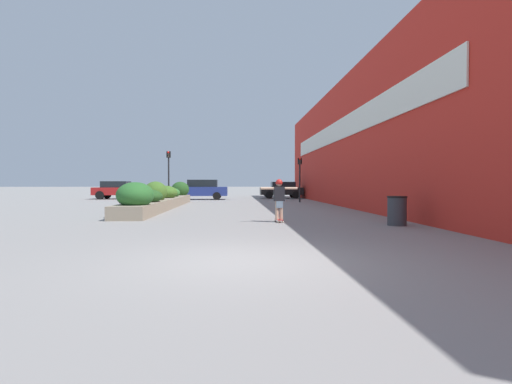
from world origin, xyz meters
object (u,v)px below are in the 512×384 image
Objects in this scene: skateboarder at (279,195)px; traffic_light_right at (300,172)px; car_leftmost at (282,190)px; car_center_right at (201,189)px; trash_bin at (397,211)px; car_center_left at (117,190)px; traffic_light_left at (169,168)px; skateboard at (279,220)px.

skateboarder is 15.01m from traffic_light_right.
car_center_right reaches higher than car_leftmost.
skateboarder reaches higher than trash_bin.
car_leftmost is at bearing 94.17° from car_center_left.
traffic_light_left is at bearing 121.44° from trash_bin.
traffic_light_left is (-6.38, 15.22, 1.53)m from skateboarder.
trash_bin is 22.53m from car_center_right.
skateboard is at bearing 29.10° from car_center_left.
skateboard is at bearing -167.37° from car_center_right.
skateboard is 0.14× the size of car_center_right.
trash_bin is 0.24× the size of car_center_left.
traffic_light_left is 1.15× the size of traffic_light_right.
traffic_light_right reaches higher than skateboarder.
skateboarder is 20.23m from car_center_right.
car_center_right is 9.18m from traffic_light_right.
car_center_right is at bearing 66.55° from traffic_light_left.
car_center_left is 1.24× the size of traffic_light_right.
car_center_left is at bearing 156.28° from traffic_light_right.
car_center_left reaches higher than skateboard.
traffic_light_right reaches higher than car_center_left.
trash_bin is 19.44m from traffic_light_left.
skateboarder reaches higher than skateboard.
car_center_right is at bearing 109.35° from car_leftmost.
car_center_right is at bearing 95.05° from skateboarder.
trash_bin is (3.70, -1.27, 0.41)m from skateboard.
skateboard is 0.16× the size of car_leftmost.
traffic_light_left is at bearing 176.48° from traffic_light_right.
traffic_light_right is (0.43, -7.59, 1.41)m from car_leftmost.
skateboard is at bearing -101.92° from traffic_light_right.
traffic_light_left reaches higher than traffic_light_right.
traffic_light_left is (5.40, -5.95, 1.67)m from car_center_left.
traffic_light_right reaches higher than skateboard.
skateboarder is at bearing -67.25° from traffic_light_left.
skateboard is 20.24m from car_center_right.
skateboarder is 3.95m from trash_bin.
skateboard is 0.17× the size of traffic_light_left.
car_center_left is at bearing 94.17° from car_leftmost.
car_center_left is 16.30m from traffic_light_right.
car_leftmost is 11.56m from traffic_light_left.
skateboard is 0.16× the size of car_center_left.
car_center_right is (-8.12, 21.01, 0.38)m from trash_bin.
traffic_light_left reaches higher than skateboarder.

